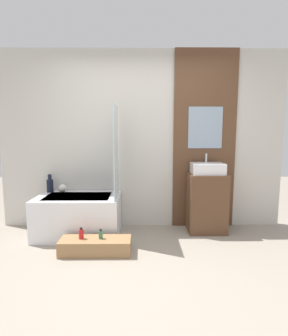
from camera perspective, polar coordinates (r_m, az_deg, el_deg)
name	(u,v)px	position (r m, az deg, el deg)	size (l,w,h in m)	color
ground_plane	(142,281)	(2.73, -0.33, -23.47)	(12.00, 12.00, 0.00)	gray
wall_tiled_back	(142,140)	(3.92, -0.44, 6.04)	(4.20, 0.06, 2.60)	beige
wall_wood_accent	(205,140)	(3.98, 13.04, 6.00)	(0.91, 0.04, 2.60)	brown
bathtub	(79,215)	(3.79, -14.03, -9.96)	(1.13, 0.71, 0.55)	white
glass_shower_screen	(116,152)	(3.49, -6.12, 3.51)	(0.01, 0.58, 1.22)	silver
wooden_step_bench	(96,246)	(3.27, -10.48, -16.30)	(0.83, 0.30, 0.18)	#997047
vanity_cabinet	(206,203)	(3.88, 13.43, -7.36)	(0.53, 0.41, 0.84)	brown
sink	(208,168)	(3.79, 13.66, -0.10)	(0.44, 0.33, 0.28)	white
vase_tall_dark	(50,185)	(4.07, -19.77, -3.47)	(0.09, 0.09, 0.26)	black
vase_round_light	(62,188)	(4.01, -17.34, -4.24)	(0.11, 0.11, 0.11)	silver
bottle_soap_primary	(81,234)	(3.25, -13.52, -13.73)	(0.06, 0.06, 0.14)	red
bottle_soap_secondary	(101,234)	(3.21, -9.41, -14.06)	(0.05, 0.05, 0.12)	#38704C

